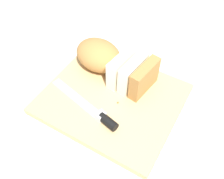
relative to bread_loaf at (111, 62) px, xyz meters
The scene contains 8 objects.
ground_plane 0.11m from the bread_loaf, 54.92° to the right, with size 3.00×3.00×0.00m, color beige.
cutting_board 0.11m from the bread_loaf, 54.92° to the right, with size 0.36×0.31×0.02m, color tan.
bread_loaf is the anchor object (origin of this frame).
bread_knife 0.17m from the bread_loaf, 67.75° to the right, with size 0.24×0.07×0.02m.
crumb_near_knife 0.10m from the bread_loaf, ahead, with size 0.01×0.01×0.01m, color #996633.
crumb_near_loaf 0.09m from the bread_loaf, 14.44° to the right, with size 0.00×0.00×0.00m, color #996633.
crumb_stray_left 0.05m from the bread_loaf, 56.87° to the right, with size 0.01×0.01×0.01m, color #996633.
crumb_stray_right 0.13m from the bread_loaf, 47.66° to the right, with size 0.01×0.01×0.01m, color #996633.
Camera 1 is at (0.24, -0.37, 0.57)m, focal length 40.97 mm.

